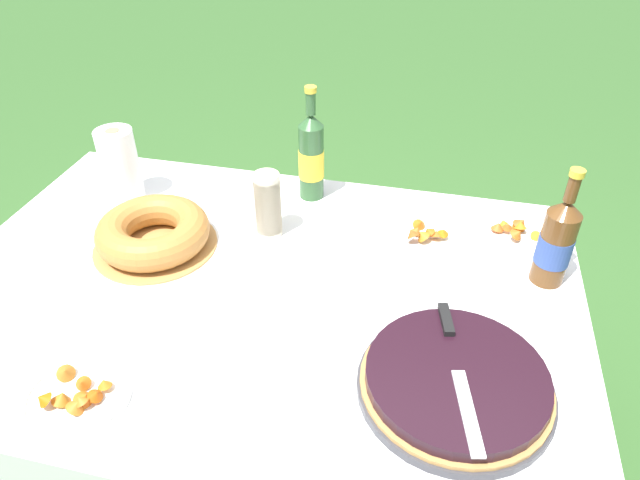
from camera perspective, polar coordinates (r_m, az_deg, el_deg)
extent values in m
plane|color=#335B28|center=(1.96, -4.98, -20.29)|extent=(16.00, 16.00, 0.00)
cube|color=brown|center=(1.44, -6.36, -5.28)|extent=(1.58, 1.09, 0.03)
cylinder|color=brown|center=(2.28, -19.45, -0.89)|extent=(0.06, 0.06, 0.66)
cylinder|color=brown|center=(2.01, 19.35, -6.64)|extent=(0.06, 0.06, 0.66)
cube|color=white|center=(1.43, -6.42, -4.68)|extent=(1.59, 1.10, 0.00)
cube|color=white|center=(1.88, -1.06, 4.76)|extent=(1.59, 0.00, 0.10)
cube|color=white|center=(1.46, 25.13, -10.46)|extent=(0.00, 1.10, 0.10)
cylinder|color=#38383D|center=(1.22, 13.28, -14.20)|extent=(0.39, 0.39, 0.02)
cylinder|color=#B78447|center=(1.21, 13.38, -13.74)|extent=(0.38, 0.38, 0.01)
cylinder|color=black|center=(1.19, 13.51, -13.15)|extent=(0.36, 0.36, 0.03)
cube|color=silver|center=(1.12, 14.55, -16.27)|extent=(0.07, 0.19, 0.00)
cube|color=black|center=(1.27, 12.49, -7.75)|extent=(0.04, 0.09, 0.01)
cylinder|color=#B78447|center=(1.61, -16.08, -0.51)|extent=(0.33, 0.33, 0.01)
torus|color=#AD7033|center=(1.58, -16.36, 0.84)|extent=(0.30, 0.30, 0.09)
cylinder|color=beige|center=(1.58, -5.14, 2.12)|extent=(0.07, 0.07, 0.09)
cylinder|color=beige|center=(1.57, -5.17, 2.51)|extent=(0.07, 0.07, 0.09)
cylinder|color=beige|center=(1.56, -5.19, 2.91)|extent=(0.07, 0.07, 0.09)
cylinder|color=beige|center=(1.56, -5.22, 3.31)|extent=(0.07, 0.07, 0.09)
cylinder|color=beige|center=(1.55, -5.25, 3.71)|extent=(0.07, 0.07, 0.09)
cylinder|color=beige|center=(1.54, -5.27, 4.12)|extent=(0.07, 0.07, 0.09)
cylinder|color=beige|center=(1.53, -5.30, 4.53)|extent=(0.07, 0.07, 0.09)
cylinder|color=beige|center=(1.53, -5.33, 4.95)|extent=(0.07, 0.07, 0.09)
torus|color=beige|center=(1.50, -5.43, 6.49)|extent=(0.07, 0.07, 0.01)
cylinder|color=#2D562D|center=(1.71, -0.88, 7.79)|extent=(0.07, 0.07, 0.23)
cylinder|color=yellow|center=(1.71, -0.88, 7.65)|extent=(0.08, 0.08, 0.09)
cone|color=#2D562D|center=(1.65, -0.92, 11.88)|extent=(0.07, 0.07, 0.04)
cylinder|color=#2D562D|center=(1.63, -0.94, 13.50)|extent=(0.03, 0.03, 0.06)
cylinder|color=gold|center=(1.61, -0.95, 14.83)|extent=(0.03, 0.03, 0.02)
cylinder|color=brown|center=(1.49, 22.40, -0.74)|extent=(0.08, 0.08, 0.20)
cylinder|color=#334C93|center=(1.49, 22.37, -0.87)|extent=(0.08, 0.08, 0.07)
cone|color=brown|center=(1.43, 23.46, 2.99)|extent=(0.08, 0.08, 0.04)
cylinder|color=brown|center=(1.40, 23.94, 4.71)|extent=(0.03, 0.03, 0.06)
cylinder|color=gold|center=(1.39, 24.35, 6.13)|extent=(0.03, 0.03, 0.02)
cylinder|color=white|center=(1.59, 10.76, 0.01)|extent=(0.20, 0.20, 0.01)
torus|color=white|center=(1.59, 10.79, 0.25)|extent=(0.19, 0.19, 0.01)
cone|color=#AB4B1A|center=(1.55, 9.19, 0.68)|extent=(0.05, 0.05, 0.05)
cone|color=#B06E1C|center=(1.56, 10.15, 0.56)|extent=(0.05, 0.05, 0.05)
cone|color=#CB5F21|center=(1.59, 9.67, 0.99)|extent=(0.05, 0.05, 0.03)
cone|color=#B16A10|center=(1.58, 12.20, 0.81)|extent=(0.04, 0.04, 0.02)
cone|color=#B25C15|center=(1.57, 10.78, 0.93)|extent=(0.04, 0.04, 0.03)
cone|color=#C65D15|center=(1.61, 9.97, 1.63)|extent=(0.04, 0.04, 0.04)
cone|color=#BF5E1D|center=(1.58, 11.54, 0.60)|extent=(0.05, 0.05, 0.04)
cylinder|color=white|center=(1.27, -23.07, -14.29)|extent=(0.21, 0.21, 0.01)
torus|color=white|center=(1.27, -23.15, -14.05)|extent=(0.21, 0.21, 0.01)
cone|color=#BC641E|center=(1.23, -23.12, -14.90)|extent=(0.05, 0.05, 0.04)
cone|color=#CC6B19|center=(1.25, -20.80, -13.22)|extent=(0.04, 0.04, 0.02)
cone|color=#C46721|center=(1.23, -22.85, -14.52)|extent=(0.04, 0.03, 0.03)
cone|color=#AC641E|center=(1.29, -24.10, -11.96)|extent=(0.05, 0.05, 0.04)
cone|color=#BB5E17|center=(1.26, -22.67, -13.05)|extent=(0.04, 0.05, 0.03)
cone|color=#CB5F19|center=(1.24, -22.48, -14.35)|extent=(0.06, 0.05, 0.04)
cone|color=#AB641B|center=(1.26, -24.40, -14.10)|extent=(0.05, 0.05, 0.04)
cone|color=#B44A0D|center=(1.23, -21.49, -14.15)|extent=(0.05, 0.04, 0.04)
cone|color=#CF5B0A|center=(1.26, -26.05, -14.05)|extent=(0.04, 0.05, 0.04)
cylinder|color=white|center=(1.68, 19.17, 0.73)|extent=(0.22, 0.22, 0.01)
torus|color=white|center=(1.68, 19.22, 0.95)|extent=(0.22, 0.22, 0.01)
cone|color=#BC561F|center=(1.65, 17.38, 1.35)|extent=(0.04, 0.04, 0.02)
cone|color=#C2741A|center=(1.69, 17.88, 1.69)|extent=(0.04, 0.04, 0.02)
cone|color=#B05819|center=(1.62, 19.21, 0.65)|extent=(0.04, 0.05, 0.04)
cone|color=#AB4C19|center=(1.68, 19.50, 1.66)|extent=(0.06, 0.06, 0.04)
cone|color=#C2561E|center=(1.65, 18.28, 1.29)|extent=(0.04, 0.04, 0.03)
cone|color=#C37C1E|center=(1.66, 21.06, 0.43)|extent=(0.05, 0.05, 0.05)
cone|color=#C1530C|center=(1.68, 19.38, 1.34)|extent=(0.05, 0.05, 0.04)
cone|color=#B57118|center=(1.67, 19.42, 1.44)|extent=(0.04, 0.05, 0.04)
cylinder|color=white|center=(1.80, -19.36, 7.08)|extent=(0.11, 0.11, 0.22)
cylinder|color=#9E7A56|center=(1.75, -20.09, 10.24)|extent=(0.04, 0.04, 0.00)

